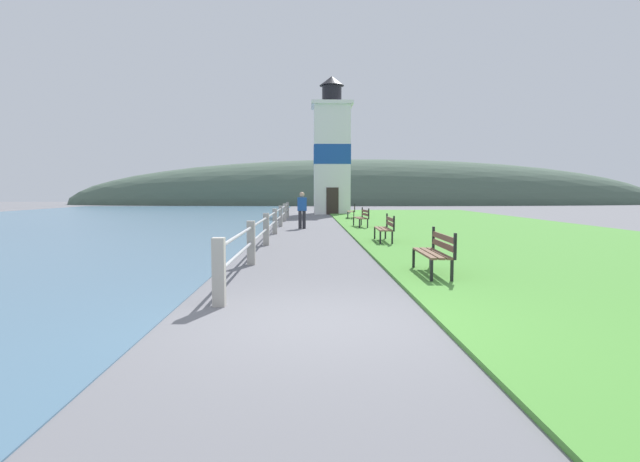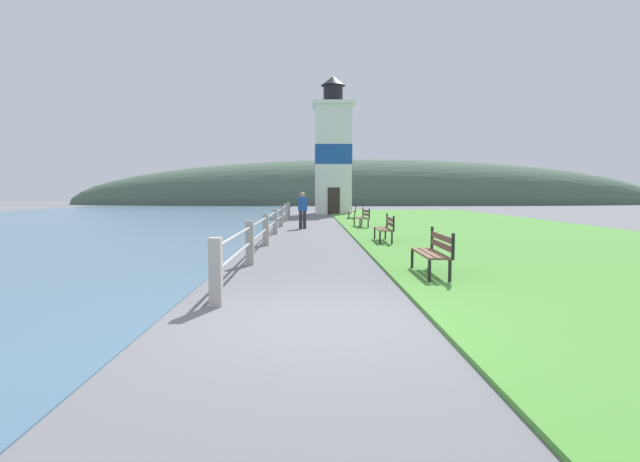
{
  "view_description": "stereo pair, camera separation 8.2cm",
  "coord_description": "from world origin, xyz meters",
  "px_view_note": "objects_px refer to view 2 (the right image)",
  "views": [
    {
      "loc": [
        -0.13,
        -6.28,
        1.68
      ],
      "look_at": [
        0.31,
        11.27,
        0.3
      ],
      "focal_mm": 28.0,
      "sensor_mm": 36.0,
      "label": 1
    },
    {
      "loc": [
        -0.05,
        -6.28,
        1.68
      ],
      "look_at": [
        0.31,
        11.27,
        0.3
      ],
      "focal_mm": 28.0,
      "sensor_mm": 36.0,
      "label": 2
    }
  ],
  "objects_px": {
    "park_bench_near": "(434,250)",
    "park_bench_far": "(363,216)",
    "person_strolling": "(303,209)",
    "lighthouse": "(333,153)",
    "park_bench_by_lighthouse": "(353,210)",
    "park_bench_midway": "(386,227)"
  },
  "relations": [
    {
      "from": "park_bench_near",
      "to": "person_strolling",
      "type": "xyz_separation_m",
      "value": [
        -2.79,
        13.0,
        0.37
      ]
    },
    {
      "from": "lighthouse",
      "to": "person_strolling",
      "type": "xyz_separation_m",
      "value": [
        -2.1,
        -15.62,
        -3.71
      ]
    },
    {
      "from": "park_bench_midway",
      "to": "lighthouse",
      "type": "bearing_deg",
      "value": -86.28
    },
    {
      "from": "park_bench_by_lighthouse",
      "to": "person_strolling",
      "type": "height_order",
      "value": "person_strolling"
    },
    {
      "from": "park_bench_far",
      "to": "park_bench_by_lighthouse",
      "type": "distance_m",
      "value": 7.65
    },
    {
      "from": "lighthouse",
      "to": "person_strolling",
      "type": "distance_m",
      "value": 16.19
    },
    {
      "from": "park_bench_midway",
      "to": "lighthouse",
      "type": "xyz_separation_m",
      "value": [
        -0.72,
        22.11,
        4.08
      ]
    },
    {
      "from": "park_bench_by_lighthouse",
      "to": "lighthouse",
      "type": "xyz_separation_m",
      "value": [
        -0.92,
        7.58,
        4.08
      ]
    },
    {
      "from": "park_bench_far",
      "to": "park_bench_by_lighthouse",
      "type": "relative_size",
      "value": 0.93
    },
    {
      "from": "park_bench_midway",
      "to": "park_bench_far",
      "type": "distance_m",
      "value": 6.89
    },
    {
      "from": "park_bench_by_lighthouse",
      "to": "person_strolling",
      "type": "xyz_separation_m",
      "value": [
        -3.02,
        -8.05,
        0.37
      ]
    },
    {
      "from": "park_bench_near",
      "to": "lighthouse",
      "type": "height_order",
      "value": "lighthouse"
    },
    {
      "from": "park_bench_far",
      "to": "person_strolling",
      "type": "relative_size",
      "value": 1.01
    },
    {
      "from": "park_bench_near",
      "to": "lighthouse",
      "type": "distance_m",
      "value": 28.92
    },
    {
      "from": "park_bench_far",
      "to": "park_bench_near",
      "type": "bearing_deg",
      "value": 85.72
    },
    {
      "from": "person_strolling",
      "to": "park_bench_near",
      "type": "bearing_deg",
      "value": -173.07
    },
    {
      "from": "park_bench_far",
      "to": "lighthouse",
      "type": "height_order",
      "value": "lighthouse"
    },
    {
      "from": "park_bench_near",
      "to": "park_bench_far",
      "type": "relative_size",
      "value": 1.03
    },
    {
      "from": "person_strolling",
      "to": "lighthouse",
      "type": "bearing_deg",
      "value": -12.84
    },
    {
      "from": "park_bench_near",
      "to": "person_strolling",
      "type": "relative_size",
      "value": 1.04
    },
    {
      "from": "park_bench_by_lighthouse",
      "to": "person_strolling",
      "type": "relative_size",
      "value": 1.09
    },
    {
      "from": "park_bench_near",
      "to": "park_bench_by_lighthouse",
      "type": "relative_size",
      "value": 0.95
    }
  ]
}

